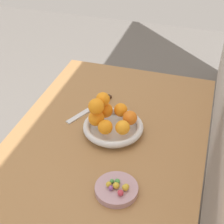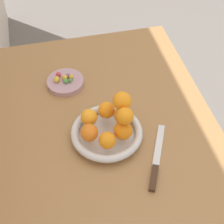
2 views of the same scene
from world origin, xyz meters
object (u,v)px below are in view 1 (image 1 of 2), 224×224
object	(u,v)px
candy_ball_2	(121,193)
orange_7	(103,99)
candy_ball_3	(126,187)
knife	(94,106)
orange_1	(105,110)
orange_3	(106,127)
candy_ball_5	(112,181)
candy_dish	(116,189)
orange_0	(121,110)
candy_ball_6	(111,188)
orange_2	(96,118)
fruit_bowl	(113,128)
candy_ball_4	(125,188)
dining_table	(108,152)
candy_ball_1	(117,181)
orange_5	(130,118)
orange_6	(97,106)
candy_ball_7	(116,186)
candy_ball_0	(109,184)
orange_4	(123,127)

from	to	relation	value
candy_ball_2	orange_7	bearing A→B (deg)	-153.62
candy_ball_3	knife	xyz separation A→B (m)	(-0.42, -0.26, -0.03)
orange_1	orange_3	bearing A→B (deg)	18.50
orange_1	candy_ball_5	xyz separation A→B (m)	(0.31, 0.12, -0.04)
candy_dish	orange_0	xyz separation A→B (m)	(-0.35, -0.09, 0.06)
orange_0	candy_ball_6	world-z (taller)	orange_0
candy_dish	orange_2	world-z (taller)	orange_2
fruit_bowl	candy_ball_4	world-z (taller)	candy_ball_4
dining_table	candy_ball_1	bearing A→B (deg)	24.36
candy_ball_5	orange_2	bearing A→B (deg)	-150.87
orange_5	candy_ball_5	xyz separation A→B (m)	(0.30, 0.02, -0.04)
orange_6	candy_ball_3	world-z (taller)	orange_6
candy_ball_5	orange_5	bearing A→B (deg)	-176.44
candy_ball_7	candy_ball_1	bearing A→B (deg)	-176.17
candy_ball_0	orange_2	bearing A→B (deg)	-153.45
candy_ball_5	candy_ball_2	bearing A→B (deg)	45.18
candy_ball_2	knife	size ratio (longest dim) A/B	0.08
orange_2	orange_3	size ratio (longest dim) A/B	1.10
candy_ball_4	knife	bearing A→B (deg)	-148.81
orange_7	candy_ball_1	bearing A→B (deg)	26.10
candy_dish	candy_ball_3	bearing A→B (deg)	95.04
candy_ball_0	orange_7	bearing A→B (deg)	-158.84
knife	orange_0	bearing A→B (deg)	62.89
dining_table	orange_5	size ratio (longest dim) A/B	19.21
orange_0	candy_ball_1	xyz separation A→B (m)	(0.34, 0.09, -0.04)
orange_7	candy_ball_2	bearing A→B (deg)	26.38
orange_2	candy_ball_1	distance (m)	0.30
dining_table	candy_ball_1	xyz separation A→B (m)	(0.24, 0.11, 0.12)
orange_5	candy_ball_6	xyz separation A→B (m)	(0.33, 0.02, -0.04)
orange_2	candy_ball_4	size ratio (longest dim) A/B	2.94
candy_ball_1	dining_table	bearing A→B (deg)	-155.64
candy_ball_6	orange_6	bearing A→B (deg)	-153.01
dining_table	candy_ball_6	bearing A→B (deg)	19.58
candy_ball_3	candy_ball_7	world-z (taller)	candy_ball_7
candy_ball_0	candy_ball_5	size ratio (longest dim) A/B	1.25
orange_4	candy_ball_2	xyz separation A→B (m)	(0.27, 0.07, -0.04)
fruit_bowl	candy_ball_6	size ratio (longest dim) A/B	15.05
orange_6	candy_ball_1	xyz separation A→B (m)	(0.25, 0.15, -0.10)
candy_dish	candy_ball_7	size ratio (longest dim) A/B	6.65
orange_2	orange_6	size ratio (longest dim) A/B	1.02
candy_ball_5	knife	xyz separation A→B (m)	(-0.41, -0.21, -0.02)
candy_ball_6	knife	distance (m)	0.49
orange_1	candy_ball_5	distance (m)	0.34
candy_ball_3	orange_3	bearing A→B (deg)	-147.78
dining_table	candy_ball_0	bearing A→B (deg)	18.23
candy_ball_0	candy_ball_5	world-z (taller)	candy_ball_0
candy_ball_5	knife	distance (m)	0.46
orange_6	candy_ball_3	distance (m)	0.34
orange_7	orange_4	bearing A→B (deg)	54.10
candy_ball_0	candy_ball_2	size ratio (longest dim) A/B	0.94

